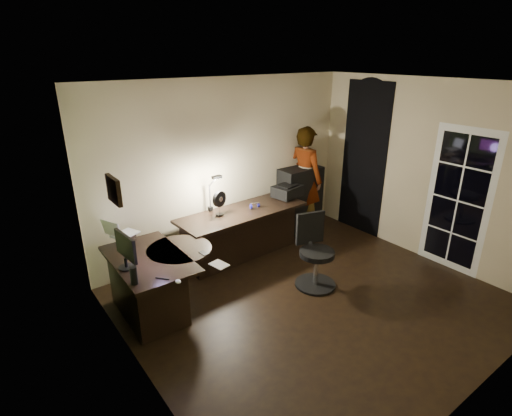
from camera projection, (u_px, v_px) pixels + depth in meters
floor at (313, 300)px, 5.21m from camera, size 4.50×4.00×0.01m
ceiling at (327, 84)px, 4.22m from camera, size 4.50×4.00×0.01m
wall_back at (227, 167)px, 6.20m from camera, size 4.50×0.01×2.70m
wall_front at (498, 274)px, 3.22m from camera, size 4.50×0.01×2.70m
wall_left at (135, 259)px, 3.45m from camera, size 0.01×4.00×2.70m
wall_right at (426, 172)px, 5.97m from camera, size 0.01×4.00×2.70m
green_wall_overlay at (136, 258)px, 3.46m from camera, size 0.00×4.00×2.70m
arched_doorway at (364, 160)px, 6.84m from camera, size 0.01×0.90×2.60m
french_door at (458, 201)px, 5.66m from camera, size 0.02×0.92×2.10m
framed_picture at (114, 190)px, 3.62m from camera, size 0.04×0.30×0.25m
desk_left at (152, 285)px, 4.85m from camera, size 0.83×1.32×0.75m
desk_right at (243, 234)px, 6.19m from camera, size 2.08×0.79×0.77m
cabinet at (300, 199)px, 7.09m from camera, size 0.78×0.40×1.15m
laptop_stand at (126, 238)px, 5.12m from camera, size 0.23×0.19×0.09m
laptop at (124, 226)px, 5.06m from camera, size 0.43×0.42×0.23m
monitor at (125, 256)px, 4.44m from camera, size 0.13×0.46×0.30m
mouse at (178, 282)px, 4.19m from camera, size 0.07×0.09×0.03m
phone at (203, 253)px, 4.81m from camera, size 0.07×0.13×0.01m
pen at (162, 278)px, 4.27m from camera, size 0.11×0.13×0.01m
speaker at (134, 275)px, 4.15m from camera, size 0.10×0.10×0.20m
notepad at (219, 265)px, 4.55m from camera, size 0.19×0.23×0.01m
desk_fan at (219, 203)px, 5.82m from camera, size 0.27×0.20×0.37m
headphones at (255, 205)px, 6.13m from camera, size 0.19×0.13×0.08m
printer at (287, 190)px, 6.60m from camera, size 0.51×0.43×0.20m
desk_lamp at (210, 191)px, 5.93m from camera, size 0.24×0.32×0.63m
office_chair at (317, 253)px, 5.36m from camera, size 0.69×0.69×1.00m
person at (305, 179)px, 7.02m from camera, size 0.54×0.72×1.86m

